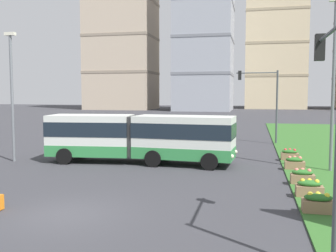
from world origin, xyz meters
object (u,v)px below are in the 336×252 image
flower_planter_0 (318,203)px  traffic_light_far_right (264,94)px  apartment_tower_centre (275,47)px  flower_planter_2 (303,176)px  flower_planter_1 (309,188)px  streetlight_median (334,78)px  apartment_tower_westcentre (205,24)px  articulated_bus (140,137)px  streetlight_left (12,91)px  traffic_light_near_right (331,100)px  car_white_van (124,130)px  flower_planter_3 (295,163)px  apartment_tower_west (122,21)px  flower_planter_4 (290,154)px

flower_planter_0 → traffic_light_far_right: size_ratio=0.17×
traffic_light_far_right → apartment_tower_centre: apartment_tower_centre is taller
flower_planter_0 → flower_planter_2: bearing=90.0°
flower_planter_1 → streetlight_median: bearing=72.3°
streetlight_median → flower_planter_0: bearing=-103.0°
traffic_light_far_right → apartment_tower_westcentre: 71.06m
articulated_bus → streetlight_left: 8.68m
traffic_light_far_right → traffic_light_near_right: 23.93m
flower_planter_2 → traffic_light_near_right: bearing=-92.7°
articulated_bus → traffic_light_far_right: size_ratio=1.89×
flower_planter_1 → streetlight_median: (1.90, 5.96, 4.78)m
flower_planter_0 → traffic_light_far_right: (-1.50, 20.00, 3.89)m
car_white_van → articulated_bus: bearing=-66.8°
flower_planter_3 → apartment_tower_west: size_ratio=0.02×
flower_planter_4 → apartment_tower_west: bearing=116.3°
flower_planter_4 → traffic_light_near_right: 15.75m
car_white_van → flower_planter_1: size_ratio=4.17×
traffic_light_far_right → traffic_light_near_right: size_ratio=1.03×
apartment_tower_westcentre → apartment_tower_centre: bearing=46.1°
streetlight_median → apartment_tower_west: 93.42m
streetlight_median → apartment_tower_westcentre: apartment_tower_westcentre is taller
flower_planter_2 → apartment_tower_centre: (3.54, 102.18, 17.84)m
articulated_bus → flower_planter_4: articulated_bus is taller
flower_planter_2 → apartment_tower_west: apartment_tower_west is taller
traffic_light_near_right → streetlight_median: bearing=79.3°
flower_planter_2 → streetlight_left: (-17.39, 2.82, 4.12)m
flower_planter_4 → flower_planter_3: bearing=-90.0°
traffic_light_near_right → flower_planter_4: bearing=88.5°
flower_planter_1 → flower_planter_3: same height
articulated_bus → streetlight_median: (11.19, -0.37, 3.56)m
articulated_bus → streetlight_left: streetlight_left is taller
flower_planter_2 → apartment_tower_centre: size_ratio=0.03×
traffic_light_near_right → apartment_tower_west: (-38.49, 93.90, 20.37)m
car_white_van → flower_planter_0: (14.93, -21.78, -0.33)m
flower_planter_1 → flower_planter_2: same height
flower_planter_0 → traffic_light_far_right: bearing=94.3°
articulated_bus → flower_planter_3: (9.29, -0.31, -1.23)m
articulated_bus → apartment_tower_westcentre: bearing=94.3°
flower_planter_3 → traffic_light_near_right: (-0.40, -12.18, 3.78)m
articulated_bus → flower_planter_0: 12.71m
articulated_bus → flower_planter_1: bearing=-34.3°
flower_planter_3 → streetlight_left: bearing=-177.1°
streetlight_left → apartment_tower_centre: (20.93, 99.36, 13.72)m
flower_planter_3 → apartment_tower_centre: size_ratio=0.03×
apartment_tower_west → traffic_light_far_right: bearing=-61.9°
streetlight_left → streetlight_median: 19.32m
flower_planter_4 → traffic_light_far_right: bearing=99.9°
streetlight_left → flower_planter_4: bearing=12.9°
flower_planter_1 → streetlight_left: size_ratio=0.13×
flower_planter_2 → streetlight_left: 18.10m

